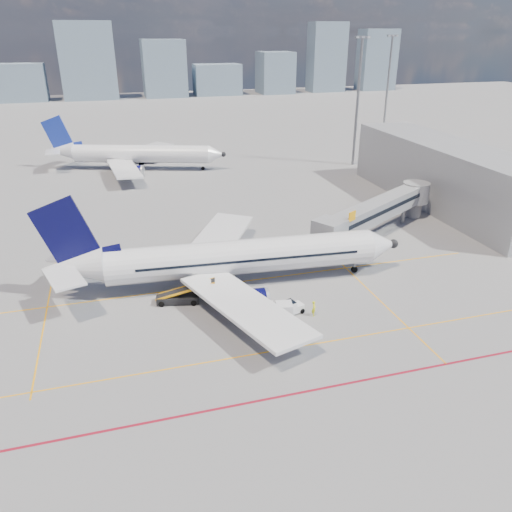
% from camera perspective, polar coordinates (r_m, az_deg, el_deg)
% --- Properties ---
extents(ground, '(420.00, 420.00, 0.00)m').
position_cam_1_polar(ground, '(50.35, -0.38, -7.07)').
color(ground, gray).
rests_on(ground, ground).
extents(apron_markings, '(90.00, 35.12, 0.01)m').
position_cam_1_polar(apron_markings, '(47.04, 0.25, -9.55)').
color(apron_markings, '#FEA60D').
rests_on(apron_markings, ground).
extents(jet_bridge, '(23.55, 15.78, 6.30)m').
position_cam_1_polar(jet_bridge, '(71.69, 14.23, 5.26)').
color(jet_bridge, gray).
rests_on(jet_bridge, ground).
extents(terminal_block, '(10.00, 42.00, 10.00)m').
position_cam_1_polar(terminal_block, '(87.48, 20.88, 8.67)').
color(terminal_block, gray).
rests_on(terminal_block, ground).
extents(floodlight_mast_ne, '(3.20, 0.61, 25.45)m').
position_cam_1_polar(floodlight_mast_ne, '(109.15, 11.55, 17.18)').
color(floodlight_mast_ne, slate).
rests_on(floodlight_mast_ne, ground).
extents(floodlight_mast_far, '(3.20, 0.61, 25.45)m').
position_cam_1_polar(floodlight_mast_far, '(152.63, 14.87, 18.78)').
color(floodlight_mast_far, slate).
rests_on(floodlight_mast_far, ground).
extents(distant_skyline, '(247.97, 15.07, 30.37)m').
position_cam_1_polar(distant_skyline, '(232.81, -11.68, 20.19)').
color(distant_skyline, slate).
rests_on(distant_skyline, ground).
extents(main_aircraft, '(40.05, 34.86, 11.69)m').
position_cam_1_polar(main_aircraft, '(55.35, -3.24, -0.29)').
color(main_aircraft, white).
rests_on(main_aircraft, ground).
extents(second_aircraft, '(36.29, 30.93, 10.95)m').
position_cam_1_polar(second_aircraft, '(107.55, -13.77, 11.26)').
color(second_aircraft, white).
rests_on(second_aircraft, ground).
extents(baggage_tug, '(2.36, 1.79, 1.47)m').
position_cam_1_polar(baggage_tug, '(50.87, 4.14, -5.86)').
color(baggage_tug, white).
rests_on(baggage_tug, ground).
extents(cargo_dolly, '(3.86, 2.25, 1.99)m').
position_cam_1_polar(cargo_dolly, '(49.20, 2.17, -6.42)').
color(cargo_dolly, black).
rests_on(cargo_dolly, ground).
extents(belt_loader, '(6.40, 2.66, 2.57)m').
position_cam_1_polar(belt_loader, '(53.30, -8.75, -4.66)').
color(belt_loader, black).
rests_on(belt_loader, ground).
extents(ramp_worker, '(0.57, 0.69, 1.64)m').
position_cam_1_polar(ramp_worker, '(50.65, 6.63, -5.97)').
color(ramp_worker, '#F4FF1A').
rests_on(ramp_worker, ground).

